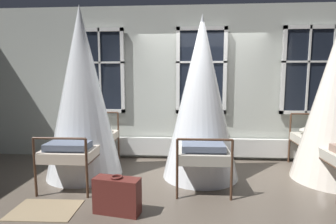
{
  "coord_description": "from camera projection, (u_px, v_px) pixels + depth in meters",
  "views": [
    {
      "loc": [
        -0.29,
        -4.29,
        1.61
      ],
      "look_at": [
        -0.58,
        0.0,
        1.08
      ],
      "focal_mm": 28.48,
      "sensor_mm": 36.0,
      "label": 1
    }
  ],
  "objects": [
    {
      "name": "suitcase_dark",
      "position": [
        117.0,
        196.0,
        3.2
      ],
      "size": [
        0.59,
        0.3,
        0.47
      ],
      "rotation": [
        0.0,
        0.0,
        -0.18
      ],
      "color": "#5B231E",
      "rests_on": "ground"
    },
    {
      "name": "back_wall_with_windows",
      "position": [
        201.0,
        84.0,
        5.35
      ],
      "size": [
        9.32,
        0.1,
        3.04
      ],
      "primitive_type": "cube",
      "color": "#B2B7AD",
      "rests_on": "ground"
    },
    {
      "name": "window_bank",
      "position": [
        201.0,
        110.0,
        5.3
      ],
      "size": [
        5.03,
        0.1,
        2.55
      ],
      "color": "black",
      "rests_on": "ground"
    },
    {
      "name": "cot_first",
      "position": [
        83.0,
        95.0,
        4.38
      ],
      "size": [
        1.24,
        1.82,
        2.79
      ],
      "rotation": [
        0.0,
        0.0,
        1.58
      ],
      "color": "#4C3323",
      "rests_on": "ground"
    },
    {
      "name": "rug_first",
      "position": [
        45.0,
        210.0,
        3.3
      ],
      "size": [
        0.82,
        0.58,
        0.01
      ],
      "primitive_type": "cube",
      "rotation": [
        0.0,
        0.0,
        0.03
      ],
      "color": "#8E7A5B",
      "rests_on": "ground"
    },
    {
      "name": "cot_second",
      "position": [
        201.0,
        100.0,
        4.32
      ],
      "size": [
        1.24,
        1.81,
        2.64
      ],
      "rotation": [
        0.0,
        0.0,
        1.58
      ],
      "color": "#4C3323",
      "rests_on": "ground"
    },
    {
      "name": "ground",
      "position": [
        203.0,
        177.0,
        4.42
      ],
      "size": [
        21.68,
        21.68,
        0.0
      ],
      "primitive_type": "plane",
      "color": "brown"
    }
  ]
}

